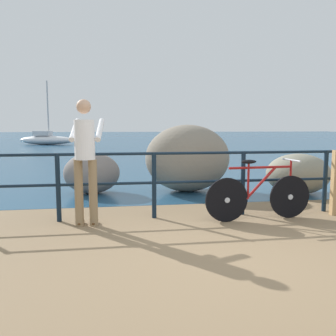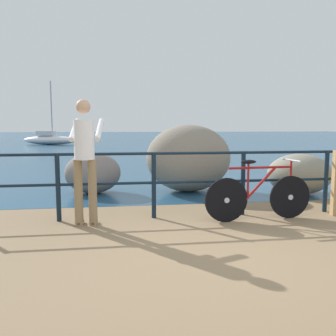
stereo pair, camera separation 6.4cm
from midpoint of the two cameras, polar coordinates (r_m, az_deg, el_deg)
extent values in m
cube|color=#846B4C|center=(23.63, -4.87, 3.18)|extent=(120.00, 120.00, 0.10)
cube|color=navy|center=(51.18, -6.56, 5.13)|extent=(120.00, 90.00, 0.01)
cylinder|color=black|center=(5.44, -17.13, -3.05)|extent=(0.07, 0.07, 1.02)
cylinder|color=black|center=(5.40, -1.98, -2.82)|extent=(0.07, 0.07, 1.02)
cylinder|color=black|center=(5.72, 12.39, -2.43)|extent=(0.07, 0.07, 1.02)
cylinder|color=black|center=(6.36, 24.55, -1.98)|extent=(0.07, 0.07, 1.02)
cylinder|color=black|center=(5.46, 5.47, 2.44)|extent=(7.13, 0.04, 0.04)
cylinder|color=black|center=(5.51, 5.42, -2.23)|extent=(7.13, 0.04, 0.04)
cylinder|color=black|center=(5.26, 9.81, -5.16)|extent=(0.66, 0.09, 0.66)
cylinder|color=#B7BCC6|center=(5.26, 9.81, -5.16)|extent=(0.08, 0.06, 0.08)
cylinder|color=black|center=(5.73, 19.51, -4.47)|extent=(0.66, 0.09, 0.66)
cylinder|color=#B7BCC6|center=(5.73, 19.51, -4.47)|extent=(0.08, 0.06, 0.08)
cylinder|color=maroon|center=(5.41, 15.02, 0.07)|extent=(0.99, 0.11, 0.04)
cylinder|color=maroon|center=(5.45, 15.19, -2.38)|extent=(0.50, 0.08, 0.50)
cylinder|color=maroon|center=(5.35, 13.22, -2.16)|extent=(0.03, 0.03, 0.53)
ellipsoid|color=black|center=(5.31, 13.31, 0.99)|extent=(0.25, 0.12, 0.06)
cylinder|color=maroon|center=(5.69, 19.62, -1.65)|extent=(0.03, 0.03, 0.57)
cylinder|color=#B7BCC6|center=(5.65, 19.73, 1.21)|extent=(0.07, 0.48, 0.03)
cylinder|color=#8C7251|center=(5.12, -14.01, -3.95)|extent=(0.12, 0.12, 0.95)
ellipsoid|color=#513319|center=(5.27, -13.74, -8.48)|extent=(0.13, 0.27, 0.08)
cylinder|color=#8C7251|center=(5.08, -11.80, -3.97)|extent=(0.12, 0.12, 0.95)
ellipsoid|color=#513319|center=(5.23, -11.57, -8.53)|extent=(0.13, 0.27, 0.08)
cylinder|color=white|center=(5.02, -13.13, 4.49)|extent=(0.28, 0.28, 0.55)
sphere|color=tan|center=(5.02, -13.27, 9.69)|extent=(0.20, 0.20, 0.20)
cylinder|color=white|center=(5.28, -14.61, 6.05)|extent=(0.13, 0.52, 0.34)
cylinder|color=white|center=(5.22, -10.72, 6.14)|extent=(0.13, 0.52, 0.34)
ellipsoid|color=gray|center=(7.62, 3.60, 1.60)|extent=(1.84, 1.40, 1.45)
ellipsoid|color=gray|center=(7.58, -11.89, -0.79)|extent=(1.17, 0.94, 0.86)
ellipsoid|color=gray|center=(7.82, 20.81, -0.92)|extent=(1.35, 1.12, 0.85)
ellipsoid|color=white|center=(29.05, -18.56, 4.32)|extent=(4.59, 2.42, 0.70)
cube|color=silver|center=(29.17, -19.13, 5.35)|extent=(1.47, 1.12, 0.36)
cylinder|color=#B2B2B7|center=(28.98, -18.38, 9.17)|extent=(0.10, 0.10, 4.20)
camera|label=1|loc=(0.03, -89.68, 0.04)|focal=37.48mm
camera|label=2|loc=(0.03, 90.32, -0.04)|focal=37.48mm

